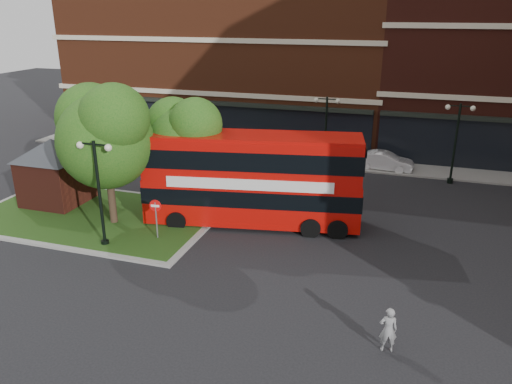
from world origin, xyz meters
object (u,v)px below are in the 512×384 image
(car_silver, at_px, (204,150))
(car_white, at_px, (385,161))
(woman, at_px, (388,330))
(bus, at_px, (252,174))

(car_silver, distance_m, car_white, 12.67)
(woman, xyz_separation_m, car_silver, (-14.09, 18.00, -0.07))
(bus, bearing_deg, woman, -59.17)
(bus, relative_size, car_silver, 2.60)
(bus, height_order, car_white, bus)
(car_silver, bearing_deg, car_white, -83.14)
(bus, distance_m, car_silver, 12.07)
(woman, relative_size, car_white, 0.41)
(bus, distance_m, car_white, 12.77)
(bus, xyz_separation_m, car_white, (5.72, 11.24, -2.04))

